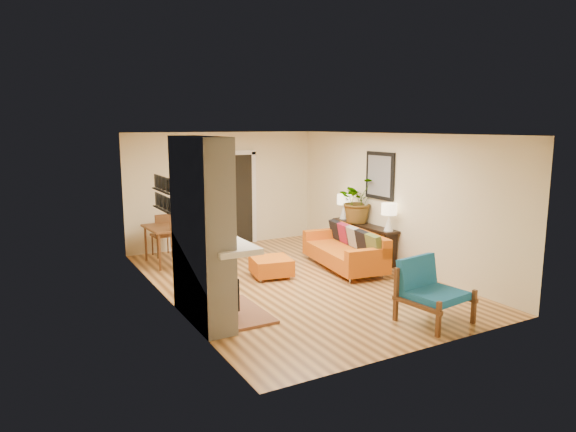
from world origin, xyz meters
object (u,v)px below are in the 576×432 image
object	(u,v)px
blue_chair	(428,287)
lamp_far	(344,204)
ottoman	(271,266)
lamp_near	(389,214)
sofa	(348,250)
dining_table	(169,233)
houseplant	(358,200)
console_table	(364,231)

from	to	relation	value
blue_chair	lamp_far	distance (m)	4.20
ottoman	lamp_near	xyz separation A→B (m)	(2.29, -0.53, 0.86)
sofa	dining_table	xyz separation A→B (m)	(-2.94, 2.00, 0.26)
houseplant	console_table	bearing A→B (deg)	-87.47
dining_table	lamp_near	xyz separation A→B (m)	(3.65, -2.36, 0.45)
sofa	blue_chair	size ratio (longest dim) A/B	2.24
dining_table	sofa	bearing A→B (deg)	-34.31
lamp_far	sofa	bearing A→B (deg)	-121.52
houseplant	lamp_far	bearing A→B (deg)	88.89
ottoman	blue_chair	bearing A→B (deg)	-71.62
console_table	lamp_far	xyz separation A→B (m)	(0.00, 0.74, 0.49)
sofa	dining_table	bearing A→B (deg)	145.69
sofa	lamp_near	distance (m)	1.06
console_table	lamp_far	size ratio (longest dim) A/B	3.43
sofa	console_table	bearing A→B (deg)	30.20
ottoman	lamp_far	xyz separation A→B (m)	(2.29, 0.98, 0.86)
dining_table	ottoman	bearing A→B (deg)	-53.46
dining_table	console_table	world-z (taller)	dining_table
blue_chair	dining_table	distance (m)	5.34
sofa	blue_chair	bearing A→B (deg)	-102.05
console_table	ottoman	bearing A→B (deg)	-174.11
console_table	houseplant	size ratio (longest dim) A/B	1.93
lamp_near	houseplant	distance (m)	1.00
ottoman	lamp_near	distance (m)	2.50
ottoman	houseplant	world-z (taller)	houseplant
lamp_far	houseplant	xyz separation A→B (m)	(-0.01, -0.52, 0.14)
ottoman	lamp_near	bearing A→B (deg)	-12.98
ottoman	lamp_far	distance (m)	2.64
blue_chair	dining_table	world-z (taller)	dining_table
lamp_near	houseplant	bearing A→B (deg)	90.58
sofa	dining_table	size ratio (longest dim) A/B	1.23
lamp_far	console_table	bearing A→B (deg)	-90.00
dining_table	lamp_far	world-z (taller)	lamp_far
ottoman	console_table	distance (m)	2.33
lamp_near	lamp_far	bearing A→B (deg)	90.00
blue_chair	houseplant	xyz separation A→B (m)	(1.29, 3.43, 0.72)
sofa	console_table	distance (m)	0.85
blue_chair	console_table	size ratio (longest dim) A/B	0.52
ottoman	houseplant	size ratio (longest dim) A/B	0.83
blue_chair	dining_table	size ratio (longest dim) A/B	0.55
blue_chair	ottoman	bearing A→B (deg)	108.38
sofa	lamp_near	bearing A→B (deg)	-26.40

